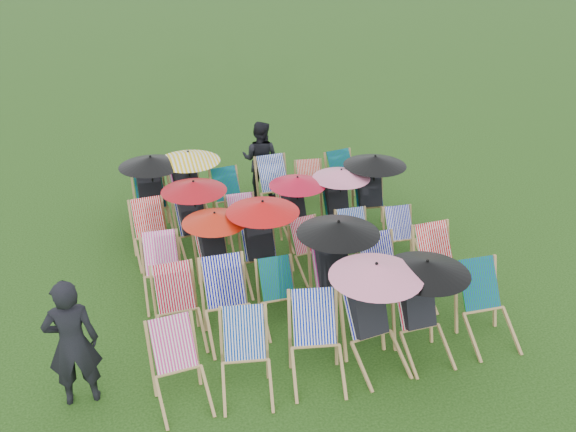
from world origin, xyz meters
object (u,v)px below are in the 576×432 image
object	(u,v)px
deckchair_0	(179,369)
deckchair_5	(488,307)
deckchair_29	(347,180)
person_left	(72,343)
person_rear	(260,159)

from	to	relation	value
deckchair_0	deckchair_5	bearing A→B (deg)	-5.35
deckchair_0	deckchair_5	world-z (taller)	deckchair_5
deckchair_29	deckchair_0	bearing A→B (deg)	-139.34
deckchair_29	person_left	bearing A→B (deg)	-148.98
deckchair_5	person_left	world-z (taller)	person_left
deckchair_5	person_rear	world-z (taller)	person_rear
deckchair_29	person_rear	distance (m)	1.77
deckchair_0	deckchair_29	world-z (taller)	deckchair_29
deckchair_0	deckchair_29	distance (m)	6.09
deckchair_0	person_rear	size ratio (longest dim) A/B	0.61
person_left	deckchair_5	bearing A→B (deg)	176.56
deckchair_5	person_left	bearing A→B (deg)	178.05
deckchair_5	person_rear	distance (m)	5.72
deckchair_29	person_rear	world-z (taller)	person_rear
deckchair_0	deckchair_29	xyz separation A→B (m)	(3.96, 4.63, 0.01)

